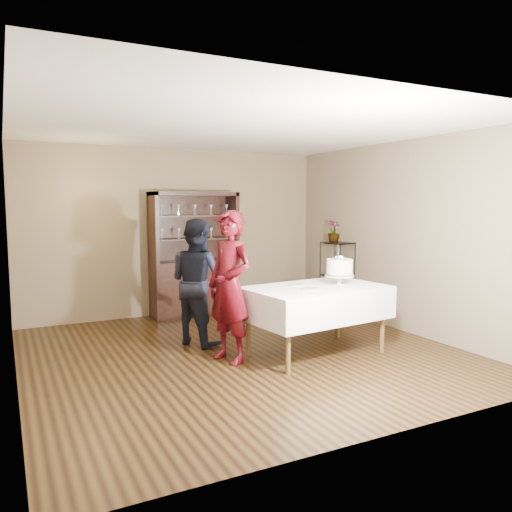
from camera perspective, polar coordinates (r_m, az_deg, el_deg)
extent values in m
plane|color=black|center=(6.22, -1.49, -10.96)|extent=(5.00, 5.00, 0.00)
plane|color=white|center=(6.02, -1.56, 14.45)|extent=(5.00, 5.00, 0.00)
cube|color=#77644D|center=(8.29, -9.00, 2.71)|extent=(5.00, 0.02, 2.70)
cube|color=#77644D|center=(5.39, -26.25, 0.43)|extent=(0.02, 5.00, 2.70)
cube|color=#77644D|center=(7.40, 16.24, 2.16)|extent=(0.02, 5.00, 2.70)
cube|color=black|center=(8.21, -7.00, -3.61)|extent=(1.40, 0.48, 0.90)
cube|color=black|center=(8.31, -7.61, 3.43)|extent=(1.40, 0.03, 1.10)
cube|color=black|center=(8.10, -7.14, 7.05)|extent=(1.40, 0.48, 0.06)
cube|color=black|center=(8.12, -7.08, 1.96)|extent=(1.28, 0.42, 0.02)
cube|color=black|center=(8.10, -7.11, 4.57)|extent=(1.28, 0.42, 0.02)
cylinder|color=black|center=(7.98, 8.94, -2.83)|extent=(0.02, 0.02, 1.20)
cylinder|color=black|center=(8.22, 11.20, -2.62)|extent=(0.02, 0.02, 1.20)
cylinder|color=black|center=(8.30, 7.32, -2.47)|extent=(0.02, 0.02, 1.20)
cylinder|color=black|center=(8.53, 9.54, -2.27)|extent=(0.02, 0.02, 1.20)
cube|color=black|center=(8.33, 9.20, -5.60)|extent=(0.40, 0.40, 0.02)
cube|color=black|center=(8.25, 9.26, -2.20)|extent=(0.40, 0.40, 0.01)
cube|color=black|center=(8.19, 9.32, 1.47)|extent=(0.40, 0.40, 0.02)
cube|color=white|center=(6.05, 6.88, -5.28)|extent=(1.75, 1.19, 0.38)
cylinder|color=#50371D|center=(5.37, 3.68, -9.38)|extent=(0.06, 0.06, 0.79)
cylinder|color=#50371D|center=(6.31, 14.24, -7.22)|extent=(0.06, 0.06, 0.79)
cylinder|color=#50371D|center=(6.00, -0.92, -7.71)|extent=(0.06, 0.06, 0.79)
cylinder|color=#50371D|center=(6.85, 9.32, -6.06)|extent=(0.06, 0.06, 0.79)
imported|color=#33040D|center=(5.72, -3.03, -3.50)|extent=(0.60, 0.74, 1.74)
imported|color=black|center=(6.49, -6.76, -2.92)|extent=(0.90, 0.98, 1.63)
cylinder|color=beige|center=(6.22, 9.50, -3.16)|extent=(0.20, 0.20, 0.01)
cylinder|color=beige|center=(6.21, 9.50, -2.76)|extent=(0.05, 0.05, 0.10)
cylinder|color=beige|center=(6.21, 9.51, -2.24)|extent=(0.36, 0.36, 0.01)
cylinder|color=#4D7136|center=(6.20, 9.52, -2.09)|extent=(0.35, 0.35, 0.02)
cylinder|color=white|center=(6.19, 9.53, -1.27)|extent=(0.33, 0.33, 0.20)
sphere|color=#5065AC|center=(6.20, 9.77, -0.24)|extent=(0.02, 0.02, 0.02)
cube|color=silver|center=(6.13, 9.37, 0.25)|extent=(0.02, 0.02, 0.14)
cube|color=black|center=(6.13, 9.38, 1.03)|extent=(0.02, 0.02, 0.05)
cylinder|color=beige|center=(5.81, 6.29, -3.75)|extent=(0.26, 0.26, 0.01)
cylinder|color=beige|center=(6.07, 4.63, -3.30)|extent=(0.22, 0.22, 0.01)
imported|color=#4D7136|center=(8.19, 8.90, 2.78)|extent=(0.21, 0.21, 0.35)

